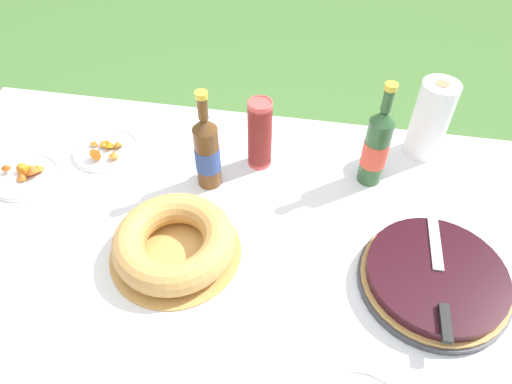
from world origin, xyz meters
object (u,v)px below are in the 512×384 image
(cider_bottle_green, at_px, (376,147))
(bundt_cake, at_px, (174,243))
(snack_plate_left, at_px, (107,149))
(berry_tart, at_px, (435,278))
(paper_towel_roll, at_px, (430,120))
(snack_plate_right, at_px, (26,175))
(cider_bottle_amber, at_px, (207,152))
(serving_knife, at_px, (440,280))
(cup_stack, at_px, (260,134))

(cider_bottle_green, bearing_deg, bundt_cake, -143.31)
(snack_plate_left, bearing_deg, cider_bottle_green, 1.39)
(berry_tart, bearing_deg, bundt_cake, -178.48)
(berry_tart, distance_m, paper_towel_roll, 0.51)
(berry_tart, xyz_separation_m, cider_bottle_green, (-0.16, 0.35, 0.10))
(cider_bottle_green, distance_m, snack_plate_right, 1.04)
(cider_bottle_amber, distance_m, paper_towel_roll, 0.68)
(berry_tart, height_order, cider_bottle_amber, cider_bottle_amber)
(bundt_cake, bearing_deg, cider_bottle_green, 36.69)
(berry_tart, bearing_deg, paper_towel_roll, 89.23)
(serving_knife, distance_m, cup_stack, 0.63)
(cider_bottle_green, bearing_deg, cider_bottle_amber, -168.38)
(serving_knife, bearing_deg, bundt_cake, 89.07)
(cider_bottle_green, bearing_deg, snack_plate_left, -178.61)
(serving_knife, bearing_deg, snack_plate_left, 70.10)
(bundt_cake, height_order, cider_bottle_green, cider_bottle_green)
(cider_bottle_green, distance_m, cider_bottle_amber, 0.48)
(berry_tart, height_order, paper_towel_roll, paper_towel_roll)
(bundt_cake, distance_m, snack_plate_left, 0.48)
(berry_tart, height_order, cup_stack, cup_stack)
(bundt_cake, xyz_separation_m, cup_stack, (0.16, 0.38, 0.07))
(cider_bottle_green, bearing_deg, cup_stack, 177.64)
(cup_stack, height_order, snack_plate_left, cup_stack)
(berry_tart, distance_m, snack_plate_right, 1.19)
(snack_plate_right, bearing_deg, paper_towel_roll, 15.76)
(cider_bottle_green, xyz_separation_m, snack_plate_left, (-0.83, -0.02, -0.12))
(bundt_cake, height_order, cider_bottle_amber, cider_bottle_amber)
(paper_towel_roll, bearing_deg, cup_stack, -164.01)
(bundt_cake, height_order, snack_plate_left, bundt_cake)
(bundt_cake, xyz_separation_m, snack_plate_left, (-0.33, 0.35, -0.03))
(paper_towel_roll, bearing_deg, berry_tart, -90.77)
(cider_bottle_amber, bearing_deg, bundt_cake, -94.97)
(paper_towel_roll, bearing_deg, cider_bottle_amber, -158.14)
(snack_plate_right, bearing_deg, berry_tart, -8.38)
(serving_knife, height_order, paper_towel_roll, paper_towel_roll)
(snack_plate_right, bearing_deg, cider_bottle_green, 9.83)
(berry_tart, distance_m, cider_bottle_amber, 0.68)
(berry_tart, bearing_deg, snack_plate_left, 161.47)
(cider_bottle_green, height_order, snack_plate_right, cider_bottle_green)
(berry_tart, xyz_separation_m, snack_plate_left, (-0.98, 0.33, -0.02))
(serving_knife, bearing_deg, cider_bottle_amber, 65.79)
(cider_bottle_amber, bearing_deg, cider_bottle_green, 11.62)
(cider_bottle_amber, bearing_deg, snack_plate_right, -171.70)
(snack_plate_left, xyz_separation_m, paper_towel_roll, (0.99, 0.18, 0.11))
(berry_tart, bearing_deg, cider_bottle_amber, 157.92)
(bundt_cake, relative_size, snack_plate_left, 1.62)
(cup_stack, relative_size, cider_bottle_amber, 0.72)
(serving_knife, distance_m, cider_bottle_green, 0.41)
(serving_knife, relative_size, snack_plate_right, 1.87)
(bundt_cake, relative_size, snack_plate_right, 1.70)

